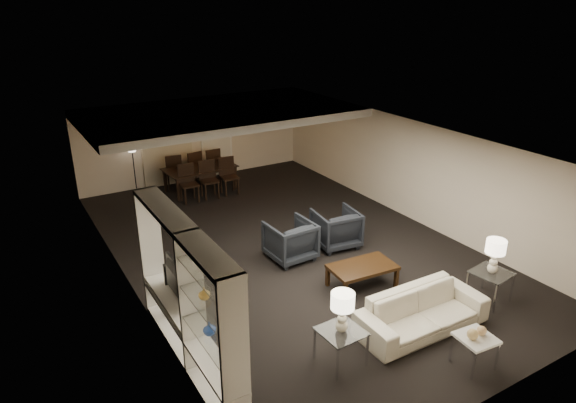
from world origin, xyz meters
The scene contains 35 objects.
floor centered at (0.00, 0.00, 0.00)m, with size 11.00×11.00×0.00m, color black.
ceiling centered at (0.00, 0.00, 2.50)m, with size 7.00×11.00×0.02m, color silver.
wall_back centered at (0.00, 5.50, 1.25)m, with size 7.00×0.02×2.50m, color beige.
wall_front centered at (0.00, -5.50, 1.25)m, with size 7.00×0.02×2.50m, color beige.
wall_left centered at (-3.50, 0.00, 1.25)m, with size 0.02×11.00×2.50m, color beige.
wall_right centered at (3.50, 0.00, 1.25)m, with size 0.02×11.00×2.50m, color beige.
ceiling_soffit centered at (0.00, 3.50, 2.40)m, with size 7.00×4.00×0.20m, color silver.
curtains centered at (-0.90, 5.42, 1.20)m, with size 1.50×0.12×2.40m, color beige.
door centered at (0.70, 5.47, 1.05)m, with size 0.90×0.05×2.10m, color silver.
painting centered at (2.10, 5.46, 1.55)m, with size 0.95×0.04×0.65m, color #142D38.
media_unit centered at (-3.31, -2.60, 1.18)m, with size 0.38×3.40×2.35m, color white, non-canonical shape.
pendant_light centered at (0.30, 3.50, 1.92)m, with size 0.52×0.52×0.24m, color #D8591E.
sofa centered at (0.35, -3.80, 0.34)m, with size 2.31×0.90×0.67m, color beige.
coffee_table centered at (0.35, -2.20, 0.23)m, with size 1.27×0.74×0.45m, color black, non-canonical shape.
armchair_left centered at (-0.25, -0.50, 0.43)m, with size 0.92×0.94×0.86m, color black.
armchair_right centered at (0.95, -0.50, 0.43)m, with size 0.92×0.94×0.86m, color black.
side_table_left centered at (-1.35, -3.80, 0.30)m, with size 0.63×0.63×0.59m, color silver, non-canonical shape.
side_table_right centered at (2.05, -3.80, 0.30)m, with size 0.63×0.63×0.59m, color white, non-canonical shape.
table_lamp_left centered at (-1.35, -3.80, 0.92)m, with size 0.36×0.36×0.65m, color white, non-canonical shape.
table_lamp_right centered at (2.05, -3.80, 0.92)m, with size 0.36×0.36×0.65m, color beige, non-canonical shape.
marble_table centered at (0.35, -4.90, 0.26)m, with size 0.53×0.53×0.53m, color white, non-canonical shape.
gold_gourd_a centered at (0.25, -4.90, 0.61)m, with size 0.17×0.17×0.17m, color tan.
gold_gourd_b centered at (0.45, -4.90, 0.60)m, with size 0.15×0.15×0.15m, color tan.
television centered at (-3.28, -1.90, 1.05)m, with size 0.14×1.04×0.60m, color black.
vase_blue centered at (-3.31, -3.47, 1.15)m, with size 0.17×0.17×0.18m, color #294FB2.
vase_amber centered at (-3.31, -3.37, 1.64)m, with size 0.16×0.16×0.17m, color gold.
floor_speaker centered at (-3.20, -1.38, 0.55)m, with size 0.12×0.12×1.09m, color black.
dining_table centered at (-0.30, 4.38, 0.35)m, with size 1.99×1.11×0.70m, color black.
chair_nl centered at (-0.90, 3.73, 0.52)m, with size 0.48×0.48×1.04m, color black, non-canonical shape.
chair_nm centered at (-0.30, 3.73, 0.52)m, with size 0.48×0.48×1.04m, color black, non-canonical shape.
chair_nr centered at (0.30, 3.73, 0.52)m, with size 0.48×0.48×1.04m, color black, non-canonical shape.
chair_fl centered at (-0.90, 5.03, 0.52)m, with size 0.48×0.48×1.04m, color black, non-canonical shape.
chair_fm centered at (-0.30, 5.03, 0.52)m, with size 0.48×0.48×1.04m, color black, non-canonical shape.
chair_fr centered at (0.30, 5.03, 0.52)m, with size 0.48×0.48×1.04m, color black, non-canonical shape.
floor_lamp centered at (-1.97, 5.20, 0.71)m, with size 0.20×0.20×1.41m, color black, non-canonical shape.
Camera 1 is at (-5.35, -8.90, 5.28)m, focal length 32.00 mm.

